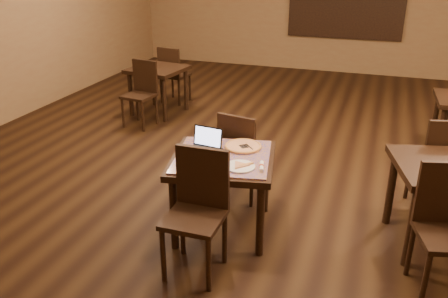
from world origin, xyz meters
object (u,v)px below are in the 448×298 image
at_px(other_table_c, 446,179).
at_px(other_table_c_chair_far, 442,160).
at_px(laptop, 206,144).
at_px(other_table_b, 158,75).
at_px(other_table_b_chair_far, 172,72).
at_px(tiled_table, 223,166).
at_px(other_table_c_chair_near, 447,222).
at_px(pizza_pan, 243,148).
at_px(chair_main_near, 198,204).
at_px(other_table_b_chair_near, 142,89).
at_px(chair_main_far, 241,152).

bearing_deg(other_table_c, other_table_c_chair_far, 72.91).
relative_size(laptop, other_table_c_chair_far, 0.31).
distance_m(other_table_b, other_table_c, 4.77).
bearing_deg(other_table_b_chair_far, tiled_table, 129.05).
bearing_deg(other_table_c_chair_near, other_table_c_chair_far, 72.91).
height_order(laptop, other_table_c_chair_near, other_table_c_chair_near).
distance_m(pizza_pan, other_table_c_chair_near, 1.83).
relative_size(chair_main_near, laptop, 3.30).
distance_m(tiled_table, laptop, 0.27).
distance_m(chair_main_near, other_table_b_chair_near, 3.64).
relative_size(other_table_b, other_table_c, 0.86).
xyz_separation_m(laptop, other_table_b, (-1.92, 2.84, -0.19)).
bearing_deg(pizza_pan, other_table_b_chair_far, 124.60).
xyz_separation_m(chair_main_far, other_table_b_chair_near, (-2.09, 1.75, -0.00)).
xyz_separation_m(pizza_pan, other_table_c_chair_far, (1.81, 0.75, -0.18)).
relative_size(chair_main_far, other_table_c_chair_near, 0.94).
bearing_deg(laptop, other_table_c, 14.68).
relative_size(other_table_b, other_table_c_chair_far, 0.87).
xyz_separation_m(other_table_b_chair_near, other_table_c, (4.01, -1.98, 0.12)).
bearing_deg(laptop, other_table_c_chair_near, -1.71).
height_order(other_table_b, other_table_b_chair_near, other_table_b_chair_near).
distance_m(other_table_c, other_table_c_chair_near, 0.61).
distance_m(other_table_b_chair_far, other_table_c_chair_near, 5.47).
relative_size(chair_main_near, other_table_b_chair_near, 1.08).
height_order(chair_main_far, laptop, chair_main_far).
height_order(pizza_pan, other_table_b, pizza_pan).
relative_size(chair_main_far, other_table_b_chair_near, 1.00).
relative_size(pizza_pan, other_table_b, 0.37).
xyz_separation_m(other_table_b_chair_near, other_table_c_chair_far, (4.04, -1.38, 0.04)).
bearing_deg(chair_main_far, other_table_c, -176.14).
bearing_deg(chair_main_far, laptop, 81.27).
bearing_deg(chair_main_far, other_table_c_chair_near, 167.01).
relative_size(pizza_pan, other_table_c_chair_far, 0.32).
relative_size(laptop, other_table_c, 0.30).
bearing_deg(other_table_b_chair_far, other_table_c_chair_far, 156.00).
bearing_deg(chair_main_near, tiled_table, 89.80).
bearing_deg(other_table_b, other_table_b_chair_far, 98.90).
xyz_separation_m(tiled_table, other_table_b_chair_near, (-2.10, 2.37, -0.11)).
xyz_separation_m(chair_main_near, other_table_b_chair_far, (-2.13, 4.11, -0.04)).
distance_m(other_table_c_chair_near, other_table_c_chair_far, 1.21).
distance_m(tiled_table, chair_main_far, 0.63).
bearing_deg(other_table_b, other_table_b_chair_near, -81.10).
relative_size(chair_main_near, other_table_c, 1.00).
distance_m(laptop, other_table_b, 3.43).
height_order(tiled_table, other_table_c, other_table_c).
height_order(chair_main_near, other_table_b_chair_near, chair_main_near).
height_order(tiled_table, pizza_pan, pizza_pan).
xyz_separation_m(other_table_c, other_table_c_chair_near, (-0.02, -0.60, -0.08)).
xyz_separation_m(pizza_pan, other_table_c, (1.79, 0.14, -0.10)).
xyz_separation_m(pizza_pan, other_table_c_chair_near, (1.77, -0.46, -0.18)).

